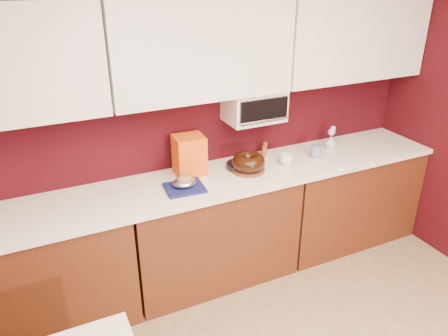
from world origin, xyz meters
TOP-DOWN VIEW (x-y plane):
  - wall_back at (0.00, 2.25)m, footprint 4.00×0.02m
  - base_cabinet_left at (-1.33, 1.94)m, footprint 1.31×0.58m
  - base_cabinet_center at (0.00, 1.94)m, footprint 1.31×0.58m
  - base_cabinet_right at (1.33, 1.94)m, footprint 1.31×0.58m
  - countertop at (0.00, 1.94)m, footprint 4.00×0.62m
  - upper_cabinet_center at (0.00, 2.08)m, footprint 1.31×0.33m
  - upper_cabinet_right at (1.33, 2.08)m, footprint 1.31×0.33m
  - toaster_oven at (0.45, 2.10)m, footprint 0.45×0.30m
  - toaster_oven_door at (0.45, 1.94)m, footprint 0.40×0.02m
  - toaster_oven_handle at (0.45, 1.93)m, footprint 0.42×0.02m
  - cake_base at (0.32, 1.93)m, footprint 0.28×0.28m
  - bundt_cake at (0.32, 1.93)m, footprint 0.34×0.34m
  - navy_towel at (-0.24, 1.87)m, footprint 0.29×0.25m
  - foil_ham_nest at (-0.24, 1.87)m, footprint 0.20×0.18m
  - roasted_ham at (-0.24, 1.87)m, footprint 0.13×0.12m
  - pandoro_box at (-0.11, 2.10)m, footprint 0.23×0.21m
  - dark_pan at (0.29, 2.02)m, footprint 0.25×0.25m
  - coffee_mug at (0.66, 1.92)m, footprint 0.13×0.13m
  - blue_jar at (0.97, 1.94)m, footprint 0.12×0.12m
  - flower_vase at (1.20, 2.05)m, footprint 0.08×0.08m
  - flower_pink at (1.20, 2.05)m, footprint 0.06×0.06m
  - flower_blue at (1.23, 2.07)m, footprint 0.05×0.05m
  - china_plate at (1.09, 1.72)m, footprint 0.29×0.29m
  - amber_bottle at (0.57, 2.12)m, footprint 0.04×0.04m
  - amber_bottle_tall at (0.60, 2.16)m, footprint 0.04×0.04m

SIDE VIEW (x-z plane):
  - base_cabinet_left at x=-1.33m, z-range 0.00..0.86m
  - base_cabinet_center at x=0.00m, z-range 0.00..0.86m
  - base_cabinet_right at x=1.33m, z-range 0.00..0.86m
  - countertop at x=0.00m, z-range 0.86..0.90m
  - china_plate at x=1.09m, z-range 0.90..0.91m
  - navy_towel at x=-0.24m, z-range 0.90..0.92m
  - cake_base at x=0.32m, z-range 0.90..0.92m
  - dark_pan at x=0.29m, z-range 0.90..0.94m
  - amber_bottle at x=0.57m, z-range 0.90..1.00m
  - coffee_mug at x=0.66m, z-range 0.90..1.01m
  - blue_jar at x=0.97m, z-range 0.90..1.01m
  - foil_ham_nest at x=-0.24m, z-range 0.92..0.99m
  - amber_bottle_tall at x=0.60m, z-range 0.90..1.01m
  - flower_vase at x=1.20m, z-range 0.90..1.02m
  - roasted_ham at x=-0.24m, z-range 0.95..1.01m
  - bundt_cake at x=0.32m, z-range 0.93..1.03m
  - flower_pink at x=1.20m, z-range 1.02..1.08m
  - pandoro_box at x=-0.11m, z-range 0.90..1.21m
  - flower_blue at x=1.23m, z-range 1.05..1.09m
  - wall_back at x=0.00m, z-range 0.00..2.50m
  - toaster_oven_handle at x=0.45m, z-range 1.29..1.31m
  - toaster_oven at x=0.45m, z-range 1.25..1.50m
  - toaster_oven_door at x=0.45m, z-range 1.28..1.47m
  - upper_cabinet_center at x=0.00m, z-range 1.50..2.20m
  - upper_cabinet_right at x=1.33m, z-range 1.50..2.20m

